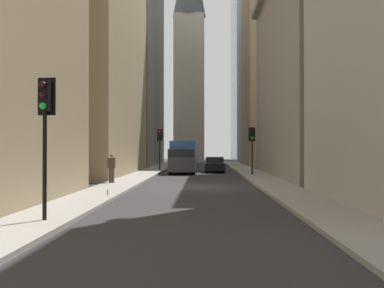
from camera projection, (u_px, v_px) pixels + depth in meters
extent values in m
plane|color=#302D30|center=(197.00, 187.00, 25.39)|extent=(135.00, 135.00, 0.00)
cube|color=gray|center=(118.00, 185.00, 25.51)|extent=(90.00, 2.20, 0.14)
cube|color=gray|center=(275.00, 186.00, 25.27)|extent=(90.00, 2.20, 0.14)
cube|color=#9E8966|center=(285.00, 76.00, 55.48)|extent=(12.29, 10.00, 22.46)
cube|color=gray|center=(338.00, 55.00, 33.62)|extent=(19.43, 10.00, 18.65)
cube|color=gray|center=(119.00, 70.00, 57.38)|extent=(19.42, 10.00, 24.72)
cube|color=#9E8966|center=(73.00, 23.00, 37.32)|extent=(18.29, 10.00, 25.46)
cube|color=beige|center=(189.00, 89.00, 71.30)|extent=(4.83, 4.83, 23.42)
cube|color=#285699|center=(184.00, 156.00, 40.06)|extent=(4.60, 2.25, 2.60)
cube|color=#38383D|center=(182.00, 160.00, 36.86)|extent=(1.90, 2.25, 1.90)
cube|color=black|center=(182.00, 153.00, 36.87)|extent=(1.92, 2.09, 0.64)
cylinder|color=black|center=(194.00, 169.00, 36.83)|extent=(0.88, 0.28, 0.88)
cylinder|color=black|center=(170.00, 169.00, 36.88)|extent=(0.88, 0.28, 0.88)
cylinder|color=black|center=(195.00, 167.00, 41.43)|extent=(0.88, 0.28, 0.88)
cylinder|color=black|center=(174.00, 167.00, 41.48)|extent=(0.88, 0.28, 0.88)
cube|color=black|center=(214.00, 166.00, 40.83)|extent=(4.30, 1.78, 0.70)
cube|color=black|center=(215.00, 160.00, 40.64)|extent=(2.10, 1.58, 0.54)
cylinder|color=black|center=(222.00, 168.00, 42.16)|extent=(0.64, 0.22, 0.64)
cylinder|color=black|center=(206.00, 168.00, 42.20)|extent=(0.64, 0.22, 0.64)
cylinder|color=black|center=(224.00, 169.00, 39.46)|extent=(0.64, 0.22, 0.64)
cylinder|color=black|center=(206.00, 169.00, 39.50)|extent=(0.64, 0.22, 0.64)
cylinder|color=black|center=(45.00, 166.00, 12.77)|extent=(0.12, 0.12, 3.13)
cube|color=black|center=(45.00, 96.00, 12.79)|extent=(0.28, 0.32, 0.90)
cube|color=black|center=(47.00, 96.00, 12.95)|extent=(0.03, 0.52, 1.10)
sphere|color=black|center=(43.00, 85.00, 12.63)|extent=(0.20, 0.20, 0.20)
sphere|color=black|center=(43.00, 95.00, 12.63)|extent=(0.20, 0.20, 0.20)
sphere|color=green|center=(43.00, 106.00, 12.63)|extent=(0.20, 0.20, 0.20)
cylinder|color=black|center=(252.00, 157.00, 34.91)|extent=(0.12, 0.12, 2.72)
cube|color=black|center=(252.00, 134.00, 34.93)|extent=(0.28, 0.32, 0.90)
cube|color=black|center=(252.00, 134.00, 35.09)|extent=(0.03, 0.52, 1.10)
sphere|color=black|center=(252.00, 130.00, 34.77)|extent=(0.20, 0.20, 0.20)
sphere|color=black|center=(252.00, 134.00, 34.77)|extent=(0.20, 0.20, 0.20)
sphere|color=green|center=(252.00, 138.00, 34.77)|extent=(0.20, 0.20, 0.20)
cylinder|color=black|center=(160.00, 155.00, 41.96)|extent=(0.12, 0.12, 2.87)
cube|color=black|center=(160.00, 135.00, 41.98)|extent=(0.28, 0.32, 0.90)
cube|color=black|center=(160.00, 135.00, 42.13)|extent=(0.03, 0.52, 1.10)
sphere|color=red|center=(160.00, 132.00, 41.82)|extent=(0.20, 0.20, 0.20)
sphere|color=black|center=(160.00, 135.00, 41.82)|extent=(0.20, 0.20, 0.20)
sphere|color=black|center=(160.00, 138.00, 41.81)|extent=(0.20, 0.20, 0.20)
cylinder|color=#473D33|center=(113.00, 175.00, 26.59)|extent=(0.16, 0.16, 0.87)
cylinder|color=#473D33|center=(110.00, 175.00, 26.59)|extent=(0.16, 0.16, 0.87)
cube|color=#4C3828|center=(112.00, 163.00, 26.60)|extent=(0.26, 0.44, 0.63)
sphere|color=#936B4C|center=(112.00, 155.00, 26.60)|extent=(0.22, 0.22, 0.22)
cylinder|color=#999EA3|center=(108.00, 193.00, 19.53)|extent=(0.07, 0.07, 0.20)
cylinder|color=#999EA3|center=(108.00, 190.00, 19.53)|extent=(0.03, 0.03, 0.07)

